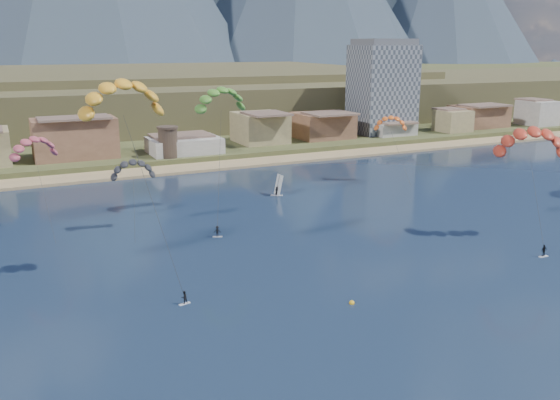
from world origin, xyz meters
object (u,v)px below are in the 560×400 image
(kitesurfer_yellow, at_px, (122,93))
(kitesurfer_orange, at_px, (532,137))
(buoy, at_px, (352,303))
(windsurfer, at_px, (277,189))
(watchtower, at_px, (168,142))
(kitesurfer_green, at_px, (221,97))
(apartment_tower, at_px, (382,87))

(kitesurfer_yellow, distance_m, kitesurfer_orange, 66.66)
(kitesurfer_orange, height_order, buoy, kitesurfer_orange)
(windsurfer, distance_m, buoy, 57.19)
(kitesurfer_yellow, bearing_deg, watchtower, 71.55)
(watchtower, distance_m, kitesurfer_green, 53.68)
(kitesurfer_green, bearing_deg, kitesurfer_yellow, -129.49)
(buoy, bearing_deg, kitesurfer_orange, 15.00)
(kitesurfer_yellow, bearing_deg, buoy, -38.66)
(kitesurfer_green, relative_size, buoy, 38.95)
(watchtower, relative_size, kitesurfer_yellow, 0.29)
(apartment_tower, distance_m, kitesurfer_green, 105.39)
(apartment_tower, bearing_deg, kitesurfer_yellow, -138.59)
(kitesurfer_yellow, height_order, kitesurfer_orange, kitesurfer_yellow)
(watchtower, relative_size, windsurfer, 1.86)
(apartment_tower, distance_m, kitesurfer_orange, 110.02)
(buoy, bearing_deg, apartment_tower, 53.78)
(apartment_tower, relative_size, windsurfer, 6.91)
(watchtower, relative_size, buoy, 12.22)
(kitesurfer_green, xyz_separation_m, buoy, (-0.16, -48.16, -22.60))
(kitesurfer_yellow, relative_size, kitesurfer_green, 1.07)
(kitesurfer_yellow, xyz_separation_m, windsurfer, (39.16, 36.03, -24.86))
(apartment_tower, height_order, watchtower, apartment_tower)
(watchtower, xyz_separation_m, windsurfer, (12.41, -44.13, -4.90))
(watchtower, bearing_deg, windsurfer, -74.29)
(kitesurfer_orange, bearing_deg, kitesurfer_yellow, 173.16)
(kitesurfer_orange, bearing_deg, kitesurfer_green, 138.37)
(apartment_tower, bearing_deg, windsurfer, -139.30)
(buoy, bearing_deg, kitesurfer_green, 89.82)
(windsurfer, bearing_deg, buoy, -105.55)
(watchtower, xyz_separation_m, kitesurfer_green, (-2.77, -51.05, 16.35))
(apartment_tower, xyz_separation_m, watchtower, (-80.00, -14.00, -11.45))
(watchtower, distance_m, buoy, 99.46)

